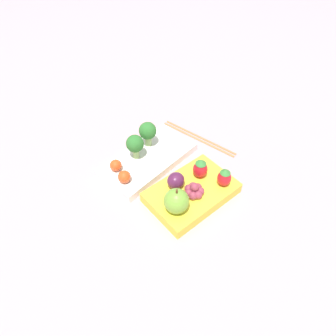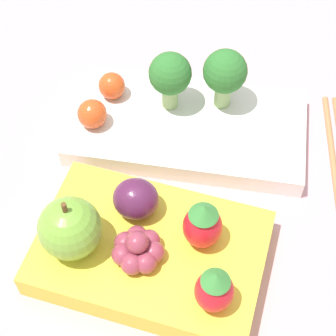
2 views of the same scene
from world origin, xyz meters
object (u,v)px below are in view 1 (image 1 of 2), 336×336
cherry_tomato_1 (124,177)px  plum (176,180)px  bento_box_fruit (192,193)px  chopsticks_pair (199,137)px  bento_box_savoury (147,160)px  grape_cluster (194,190)px  strawberry_0 (200,168)px  cherry_tomato_0 (116,165)px  apple (176,201)px  strawberry_1 (224,177)px  broccoli_floret_0 (148,132)px  broccoli_floret_1 (135,144)px

cherry_tomato_1 → plum: 0.11m
bento_box_fruit → chopsticks_pair: (0.16, 0.10, -0.01)m
bento_box_savoury → grape_cluster: (-0.02, -0.15, 0.03)m
bento_box_savoury → strawberry_0: (0.03, -0.13, 0.04)m
bento_box_savoury → bento_box_fruit: size_ratio=1.14×
cherry_tomato_0 → plum: plum is taller
grape_cluster → apple: bearing=176.4°
strawberry_1 → chopsticks_pair: (0.11, 0.14, -0.04)m
bento_box_savoury → cherry_tomato_0: 0.08m
grape_cluster → broccoli_floret_0: bearing=73.6°
cherry_tomato_0 → cherry_tomato_1: bearing=-105.6°
bento_box_fruit → grape_cluster: (-0.01, -0.01, 0.02)m
broccoli_floret_1 → cherry_tomato_0: (-0.06, 0.00, -0.03)m
broccoli_floret_1 → strawberry_1: (0.06, -0.20, -0.01)m
broccoli_floret_1 → strawberry_0: (0.04, -0.15, -0.01)m
bento_box_fruit → cherry_tomato_0: size_ratio=7.52×
broccoli_floret_1 → grape_cluster: size_ratio=1.48×
cherry_tomato_1 → bento_box_savoury: bearing=10.5°
apple → plum: apple is taller
strawberry_1 → plum: (-0.07, 0.07, -0.00)m
bento_box_savoury → cherry_tomato_1: bearing=-169.5°
cherry_tomato_0 → cherry_tomato_1: cherry_tomato_1 is taller
grape_cluster → cherry_tomato_1: bearing=115.9°
grape_cluster → chopsticks_pair: size_ratio=0.19×
plum → chopsticks_pair: 0.19m
strawberry_1 → grape_cluster: strawberry_1 is taller
bento_box_savoury → broccoli_floret_0: bearing=37.9°
broccoli_floret_1 → chopsticks_pair: size_ratio=0.29×
chopsticks_pair → strawberry_0: bearing=-143.1°
bento_box_fruit → broccoli_floret_0: (0.04, 0.17, 0.05)m
bento_box_fruit → cherry_tomato_1: size_ratio=7.18×
bento_box_fruit → strawberry_0: strawberry_0 is taller
bento_box_savoury → broccoli_floret_1: 0.05m
bento_box_fruit → apple: 0.07m
cherry_tomato_0 → bento_box_savoury: bearing=-18.0°
strawberry_0 → grape_cluster: size_ratio=1.16×
grape_cluster → strawberry_1: bearing=-26.4°
cherry_tomato_0 → strawberry_1: bearing=-60.5°
cherry_tomato_1 → chopsticks_pair: cherry_tomato_1 is taller
strawberry_0 → grape_cluster: strawberry_0 is taller
cherry_tomato_0 → apple: 0.17m
strawberry_1 → grape_cluster: bearing=153.6°
broccoli_floret_0 → broccoli_floret_1: size_ratio=1.03×
broccoli_floret_1 → apple: size_ratio=1.05×
broccoli_floret_0 → grape_cluster: bearing=-106.4°
broccoli_floret_0 → strawberry_1: broccoli_floret_0 is taller
strawberry_1 → chopsticks_pair: bearing=52.9°
bento_box_fruit → broccoli_floret_1: 0.16m
bento_box_fruit → plum: plum is taller
cherry_tomato_1 → strawberry_0: bearing=-45.2°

